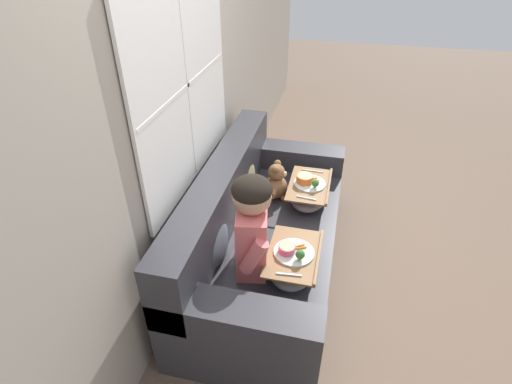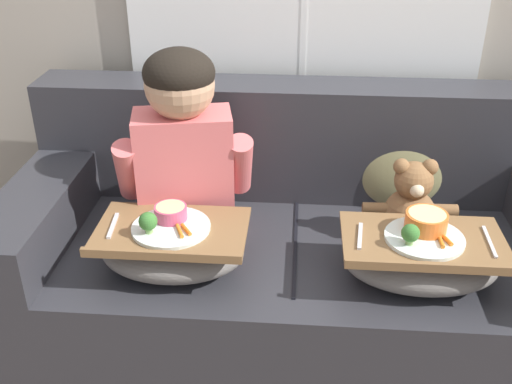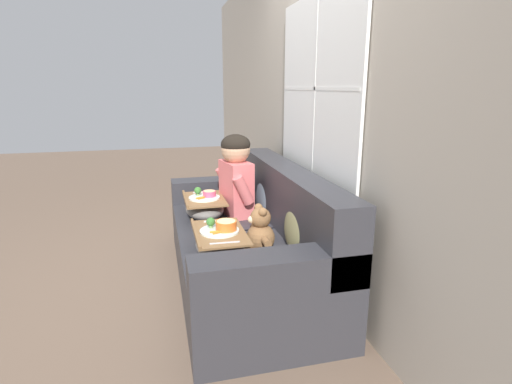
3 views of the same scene
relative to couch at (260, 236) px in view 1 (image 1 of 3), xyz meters
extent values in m
plane|color=brown|center=(0.00, -0.07, -0.31)|extent=(14.00, 14.00, 0.00)
cube|color=#A89E8E|center=(0.00, 0.50, 0.99)|extent=(8.00, 0.05, 2.60)
cube|color=white|center=(0.00, 0.46, 1.09)|extent=(1.35, 0.02, 1.25)
cube|color=black|center=(0.00, 0.46, 1.09)|extent=(1.30, 0.01, 1.20)
cube|color=white|center=(0.00, 0.45, 1.09)|extent=(0.02, 0.02, 1.20)
cube|color=white|center=(0.00, 0.45, 1.09)|extent=(1.30, 0.02, 0.02)
cube|color=#2D2D33|center=(0.00, -0.07, -0.10)|extent=(1.98, 0.92, 0.40)
cube|color=#2D2D33|center=(0.00, 0.28, 0.32)|extent=(1.98, 0.22, 0.44)
cube|color=#2D2D33|center=(-0.88, -0.07, 0.19)|extent=(0.22, 0.92, 0.19)
cube|color=#2D2D33|center=(0.88, -0.07, 0.19)|extent=(0.22, 0.92, 0.19)
cube|color=black|center=(0.00, -0.09, 0.10)|extent=(0.01, 0.66, 0.01)
ellipsoid|color=slate|center=(-0.39, 0.21, 0.27)|extent=(0.37, 0.18, 0.38)
ellipsoid|color=#898456|center=(0.39, 0.21, 0.27)|extent=(0.36, 0.17, 0.37)
cube|color=#DB6666|center=(-0.39, -0.03, 0.31)|extent=(0.35, 0.24, 0.44)
sphere|color=tan|center=(-0.39, -0.03, 0.63)|extent=(0.23, 0.23, 0.23)
ellipsoid|color=black|center=(-0.39, -0.03, 0.67)|extent=(0.23, 0.23, 0.16)
cylinder|color=#DB6666|center=(-0.57, -0.09, 0.35)|extent=(0.12, 0.18, 0.24)
cylinder|color=#DB6666|center=(-0.20, -0.02, 0.35)|extent=(0.12, 0.18, 0.24)
sphere|color=brown|center=(0.39, -0.03, 0.19)|extent=(0.18, 0.18, 0.18)
sphere|color=brown|center=(0.39, -0.03, 0.32)|extent=(0.13, 0.13, 0.13)
sphere|color=brown|center=(0.34, -0.04, 0.37)|extent=(0.05, 0.05, 0.05)
sphere|color=brown|center=(0.43, -0.03, 0.37)|extent=(0.05, 0.05, 0.05)
sphere|color=beige|center=(0.39, -0.09, 0.31)|extent=(0.05, 0.05, 0.05)
sphere|color=black|center=(0.39, -0.10, 0.32)|extent=(0.02, 0.02, 0.02)
cylinder|color=brown|center=(0.27, -0.04, 0.21)|extent=(0.09, 0.05, 0.05)
cylinder|color=brown|center=(0.50, -0.03, 0.21)|extent=(0.09, 0.05, 0.05)
cylinder|color=brown|center=(0.35, -0.13, 0.12)|extent=(0.05, 0.08, 0.05)
cylinder|color=brown|center=(0.43, -0.12, 0.12)|extent=(0.05, 0.08, 0.05)
ellipsoid|color=slate|center=(-0.39, -0.29, 0.17)|extent=(0.45, 0.30, 0.14)
cube|color=brown|center=(-0.39, -0.29, 0.24)|extent=(0.47, 0.31, 0.01)
cube|color=brown|center=(-0.39, -0.44, 0.26)|extent=(0.47, 0.02, 0.02)
cylinder|color=silver|center=(-0.39, -0.29, 0.26)|extent=(0.24, 0.24, 0.01)
cylinder|color=#D64C70|center=(-0.39, -0.25, 0.28)|extent=(0.10, 0.10, 0.04)
cylinder|color=#E5D189|center=(-0.39, -0.25, 0.30)|extent=(0.09, 0.09, 0.01)
sphere|color=#38702D|center=(-0.44, -0.34, 0.30)|extent=(0.06, 0.06, 0.06)
cylinder|color=#7A9E56|center=(-0.44, -0.34, 0.27)|extent=(0.02, 0.02, 0.03)
cylinder|color=orange|center=(-0.35, -0.33, 0.27)|extent=(0.04, 0.07, 0.01)
cylinder|color=orange|center=(-0.33, -0.32, 0.27)|extent=(0.04, 0.06, 0.01)
cube|color=silver|center=(-0.57, -0.29, 0.25)|extent=(0.03, 0.14, 0.01)
ellipsoid|color=slate|center=(0.39, -0.29, 0.17)|extent=(0.47, 0.29, 0.14)
cube|color=brown|center=(0.39, -0.29, 0.24)|extent=(0.49, 0.31, 0.01)
cube|color=brown|center=(0.39, -0.44, 0.26)|extent=(0.49, 0.02, 0.02)
cylinder|color=silver|center=(0.39, -0.29, 0.26)|extent=(0.24, 0.24, 0.01)
cylinder|color=orange|center=(0.39, -0.25, 0.29)|extent=(0.13, 0.13, 0.06)
cylinder|color=#E5D189|center=(0.39, -0.25, 0.31)|extent=(0.11, 0.11, 0.01)
sphere|color=#38702D|center=(0.33, -0.34, 0.30)|extent=(0.05, 0.05, 0.05)
cylinder|color=#7A9E56|center=(0.33, -0.34, 0.27)|extent=(0.02, 0.02, 0.02)
cylinder|color=orange|center=(0.43, -0.32, 0.27)|extent=(0.01, 0.07, 0.01)
cylinder|color=orange|center=(0.45, -0.31, 0.27)|extent=(0.03, 0.06, 0.01)
cube|color=silver|center=(0.19, -0.29, 0.25)|extent=(0.03, 0.14, 0.01)
cube|color=silver|center=(0.58, -0.29, 0.25)|extent=(0.02, 0.17, 0.01)
camera|label=1|loc=(-2.16, -0.48, 1.91)|focal=28.00mm
camera|label=2|loc=(0.00, -1.84, 1.23)|focal=42.00mm
camera|label=3|loc=(2.65, -0.63, 1.10)|focal=28.00mm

